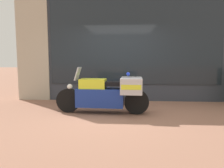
% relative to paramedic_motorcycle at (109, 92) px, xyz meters
% --- Properties ---
extents(ground_plane, '(60.00, 60.00, 0.00)m').
position_rel_paramedic_motorcycle_xyz_m(ground_plane, '(0.18, -0.11, -0.53)').
color(ground_plane, '#8E604C').
extents(shop_building, '(6.74, 0.55, 3.75)m').
position_rel_paramedic_motorcycle_xyz_m(shop_building, '(-0.30, 1.89, 1.36)').
color(shop_building, '#333842').
rests_on(shop_building, ground).
extents(window_display, '(5.23, 0.30, 1.79)m').
position_rel_paramedic_motorcycle_xyz_m(window_display, '(0.63, 1.92, -0.09)').
color(window_display, slate).
rests_on(window_display, ground).
extents(paramedic_motorcycle, '(2.34, 0.77, 1.16)m').
position_rel_paramedic_motorcycle_xyz_m(paramedic_motorcycle, '(0.00, 0.00, 0.00)').
color(paramedic_motorcycle, black).
rests_on(paramedic_motorcycle, ground).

